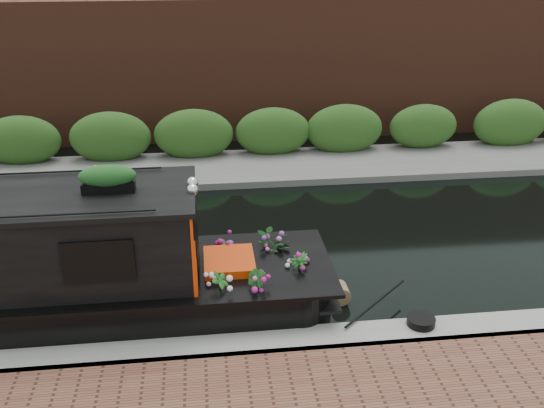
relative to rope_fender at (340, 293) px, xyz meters
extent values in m
plane|color=black|center=(-2.53, 2.04, -0.16)|extent=(80.00, 80.00, 0.00)
cube|color=gray|center=(-2.53, -1.26, -0.16)|extent=(40.00, 0.60, 0.50)
cube|color=#61625D|center=(-2.53, 6.24, -0.16)|extent=(40.00, 2.40, 0.34)
cube|color=#28511B|center=(-2.53, 7.14, -0.16)|extent=(40.00, 1.10, 2.80)
cube|color=#552C1C|center=(-2.53, 9.24, -0.16)|extent=(40.00, 1.00, 8.00)
cube|color=red|center=(-2.34, 0.00, 1.26)|extent=(0.06, 1.74, 1.34)
cube|color=black|center=(-3.66, -0.88, 1.33)|extent=(0.89, 0.03, 0.55)
cube|color=red|center=(-1.83, 0.00, 0.54)|extent=(0.80, 0.90, 0.50)
sphere|color=white|center=(-2.33, -0.14, 2.04)|extent=(0.18, 0.18, 0.18)
sphere|color=white|center=(-2.33, 0.14, 2.04)|extent=(0.18, 0.18, 0.18)
cube|color=black|center=(-3.55, 0.00, 2.08)|extent=(0.76, 0.22, 0.15)
ellipsoid|color=#F3411B|center=(-3.55, 0.00, 2.28)|extent=(0.84, 0.24, 0.24)
imported|color=#1F571E|center=(-1.99, -0.67, 0.61)|extent=(0.37, 0.40, 0.63)
imported|color=#1F571E|center=(-1.44, -0.73, 0.60)|extent=(0.43, 0.44, 0.63)
imported|color=#1F571E|center=(-1.02, 0.51, 0.61)|extent=(0.73, 0.69, 0.64)
imported|color=#1F571E|center=(-0.74, -0.22, 0.59)|extent=(0.48, 0.48, 0.61)
imported|color=#1F571E|center=(-1.87, 0.62, 0.55)|extent=(0.22, 0.29, 0.53)
cylinder|color=olive|center=(0.00, 0.00, 0.00)|extent=(0.31, 0.34, 0.31)
cylinder|color=black|center=(0.98, -1.15, 0.15)|extent=(0.43, 0.43, 0.12)
camera|label=1|loc=(-2.14, -8.41, 5.48)|focal=40.00mm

